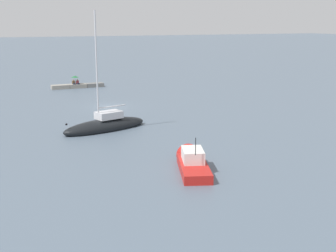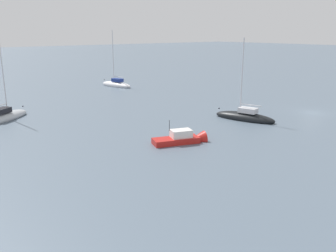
{
  "view_description": "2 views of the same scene",
  "coord_description": "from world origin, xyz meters",
  "px_view_note": "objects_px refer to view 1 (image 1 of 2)",
  "views": [
    {
      "loc": [
        13.94,
        48.82,
        9.59
      ],
      "look_at": [
        0.28,
        17.76,
        1.55
      ],
      "focal_mm": 47.22,
      "sensor_mm": 36.0,
      "label": 1
    },
    {
      "loc": [
        -25.57,
        47.59,
        11.34
      ],
      "look_at": [
        4.12,
        23.32,
        1.11
      ],
      "focal_mm": 38.21,
      "sensor_mm": 36.0,
      "label": 2
    }
  ],
  "objects_px": {
    "person_seated_maroon_left": "(78,82)",
    "motorboat_red_far": "(192,163)",
    "sailboat_black_outer": "(105,125)",
    "umbrella_open_green": "(75,77)",
    "person_seated_brown_right": "(74,83)"
  },
  "relations": [
    {
      "from": "person_seated_maroon_left",
      "to": "motorboat_red_far",
      "type": "height_order",
      "value": "motorboat_red_far"
    },
    {
      "from": "person_seated_maroon_left",
      "to": "sailboat_black_outer",
      "type": "xyz_separation_m",
      "value": [
        3.41,
        26.81,
        -0.43
      ]
    },
    {
      "from": "sailboat_black_outer",
      "to": "motorboat_red_far",
      "type": "bearing_deg",
      "value": 175.32
    },
    {
      "from": "person_seated_maroon_left",
      "to": "sailboat_black_outer",
      "type": "height_order",
      "value": "sailboat_black_outer"
    },
    {
      "from": "person_seated_maroon_left",
      "to": "umbrella_open_green",
      "type": "bearing_deg",
      "value": -47.86
    },
    {
      "from": "umbrella_open_green",
      "to": "sailboat_black_outer",
      "type": "distance_m",
      "value": 27.24
    },
    {
      "from": "person_seated_brown_right",
      "to": "motorboat_red_far",
      "type": "distance_m",
      "value": 39.69
    },
    {
      "from": "umbrella_open_green",
      "to": "person_seated_maroon_left",
      "type": "bearing_deg",
      "value": 142.82
    },
    {
      "from": "person_seated_maroon_left",
      "to": "motorboat_red_far",
      "type": "bearing_deg",
      "value": 77.79
    },
    {
      "from": "umbrella_open_green",
      "to": "sailboat_black_outer",
      "type": "xyz_separation_m",
      "value": [
        3.11,
        27.04,
        -1.28
      ]
    },
    {
      "from": "person_seated_brown_right",
      "to": "umbrella_open_green",
      "type": "xyz_separation_m",
      "value": [
        -0.26,
        -0.15,
        0.84
      ]
    },
    {
      "from": "umbrella_open_green",
      "to": "motorboat_red_far",
      "type": "distance_m",
      "value": 39.86
    },
    {
      "from": "person_seated_brown_right",
      "to": "sailboat_black_outer",
      "type": "bearing_deg",
      "value": 73.28
    },
    {
      "from": "umbrella_open_green",
      "to": "sailboat_black_outer",
      "type": "bearing_deg",
      "value": 83.44
    },
    {
      "from": "person_seated_brown_right",
      "to": "motorboat_red_far",
      "type": "bearing_deg",
      "value": 78.6
    }
  ]
}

